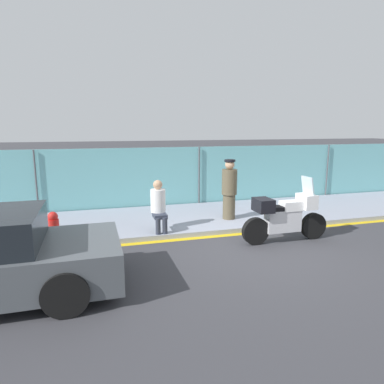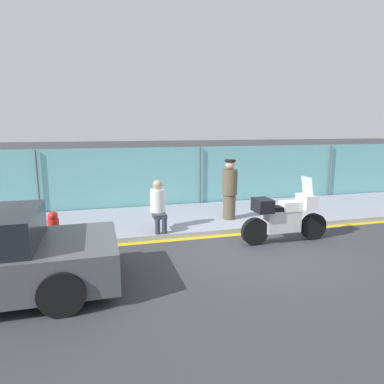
{
  "view_description": "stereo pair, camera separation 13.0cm",
  "coord_description": "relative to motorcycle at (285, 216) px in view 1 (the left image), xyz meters",
  "views": [
    {
      "loc": [
        -3.38,
        -6.55,
        2.68
      ],
      "look_at": [
        -0.92,
        1.97,
        0.98
      ],
      "focal_mm": 32.0,
      "sensor_mm": 36.0,
      "label": 1
    },
    {
      "loc": [
        -3.25,
        -6.58,
        2.68
      ],
      "look_at": [
        -0.92,
        1.97,
        0.98
      ],
      "focal_mm": 32.0,
      "sensor_mm": 36.0,
      "label": 2
    }
  ],
  "objects": [
    {
      "name": "sidewalk",
      "position": [
        -0.86,
        2.46,
        -0.56
      ],
      "size": [
        37.48,
        3.14,
        0.12
      ],
      "color": "#8E93A3",
      "rests_on": "ground_plane"
    },
    {
      "name": "storefront_fence",
      "position": [
        -0.86,
        4.12,
        0.38
      ],
      "size": [
        35.61,
        0.17,
        2.02
      ],
      "color": "#6BB2B7",
      "rests_on": "ground_plane"
    },
    {
      "name": "motorcycle",
      "position": [
        0.0,
        0.0,
        0.0
      ],
      "size": [
        2.17,
        0.5,
        1.53
      ],
      "rotation": [
        0.0,
        0.0,
        0.0
      ],
      "color": "black",
      "rests_on": "ground_plane"
    },
    {
      "name": "ground_plane",
      "position": [
        -0.86,
        -0.29,
        -0.62
      ],
      "size": [
        120.0,
        120.0,
        0.0
      ],
      "primitive_type": "plane",
      "color": "#38383D"
    },
    {
      "name": "curb_paint_stripe",
      "position": [
        -0.86,
        0.8,
        -0.62
      ],
      "size": [
        37.48,
        0.18,
        0.01
      ],
      "color": "gold",
      "rests_on": "ground_plane"
    },
    {
      "name": "fire_hydrant",
      "position": [
        -5.2,
        1.32,
        -0.19
      ],
      "size": [
        0.25,
        0.32,
        0.65
      ],
      "color": "red",
      "rests_on": "sidewalk"
    },
    {
      "name": "person_seated_on_curb",
      "position": [
        -2.74,
        1.34,
        0.19
      ],
      "size": [
        0.37,
        0.65,
        1.26
      ],
      "color": "#2D3342",
      "rests_on": "sidewalk"
    },
    {
      "name": "officer_standing",
      "position": [
        -0.65,
        1.86,
        0.35
      ],
      "size": [
        0.42,
        0.42,
        1.67
      ],
      "color": "brown",
      "rests_on": "sidewalk"
    }
  ]
}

